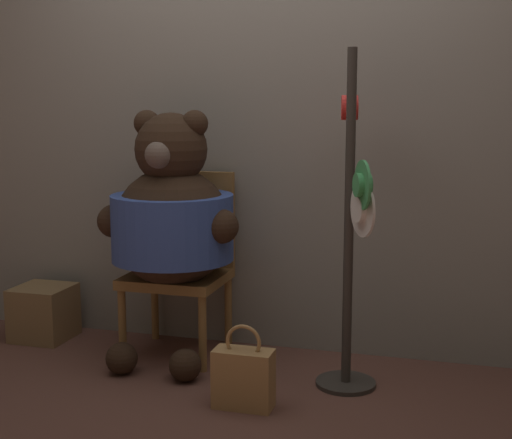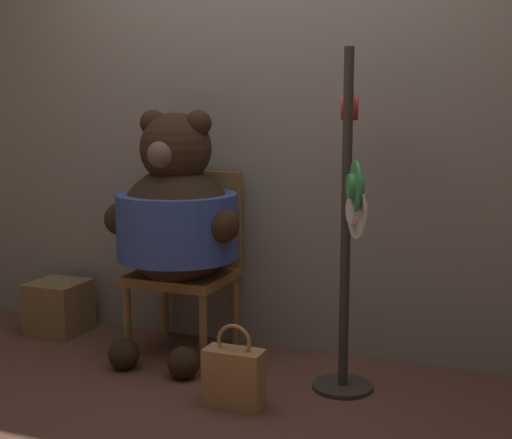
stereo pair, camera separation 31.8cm
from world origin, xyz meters
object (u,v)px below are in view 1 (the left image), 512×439
chair (182,258)px  handbag_on_ground (243,377)px  teddy_bear (172,219)px  hat_display_rack (352,224)px

chair → handbag_on_ground: size_ratio=2.55×
chair → teddy_bear: (0.01, -0.16, 0.23)m
chair → teddy_bear: size_ratio=0.74×
chair → teddy_bear: 0.28m
teddy_bear → hat_display_rack: hat_display_rack is taller
hat_display_rack → chair: bearing=163.3°
teddy_bear → handbag_on_ground: (0.52, -0.47, -0.59)m
teddy_bear → chair: bearing=94.6°
chair → hat_display_rack: size_ratio=0.61×
teddy_bear → hat_display_rack: (0.92, -0.12, 0.04)m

